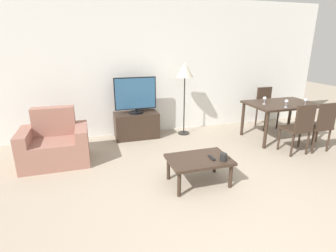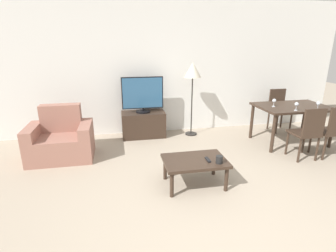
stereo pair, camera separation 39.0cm
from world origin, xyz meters
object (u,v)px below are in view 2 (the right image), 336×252
Objects in this scene: coffee_table at (195,163)px; dining_chair_far at (279,108)px; cup_white_near at (219,160)px; wine_glass_right at (297,105)px; dining_table at (292,110)px; wine_glass_left at (318,104)px; armchair at (61,141)px; tv at (143,95)px; wine_glass_center at (274,101)px; dining_chair_near_right at (332,129)px; dining_chair_near at (308,131)px; remote_primary at (208,160)px; tv_stand at (143,124)px; floor_lamp at (193,73)px.

coffee_table is 3.13m from dining_chair_far.
wine_glass_right is at bearing 29.43° from cup_white_near.
dining_table is 8.90× the size of wine_glass_left.
tv reaches higher than armchair.
tv is at bearing 157.31° from wine_glass_left.
wine_glass_center is (-0.39, 0.01, 0.19)m from dining_table.
tv is 3.38m from dining_chair_near_right.
tv is 0.92× the size of dining_chair_near.
cup_white_near is (0.27, -0.16, 0.10)m from coffee_table.
armchair is at bearing 178.33° from dining_table.
remote_primary is at bearing -154.60° from wine_glass_right.
wine_glass_center is at bearing -20.77° from tv.
dining_chair_far is 5.95× the size of remote_primary.
tv_stand is at bearing 159.17° from wine_glass_center.
wine_glass_center reaches higher than tv_stand.
tv is 8.20× the size of cup_white_near.
tv is at bearing -90.00° from tv_stand.
floor_lamp reaches higher than armchair.
armchair is at bearing -152.02° from tv_stand.
cup_white_near is at bearing -161.28° from dining_chair_near.
armchair is 1.17× the size of tv_stand.
armchair is 6.76× the size of remote_primary.
dining_table is at bearing 61.31° from wine_glass_right.
wine_glass_left is at bearing -55.37° from dining_table.
dining_chair_near is at bearing -139.02° from wine_glass_left.
coffee_table is 2.25m from wine_glass_center.
dining_table is 0.79m from dining_chair_near.
cup_white_near is 0.68× the size of wine_glass_right.
dining_table is (2.71, -0.89, -0.23)m from tv.
tv_stand is at bearing 161.76° from dining_table.
wine_glass_right is (2.53, -1.22, 0.58)m from tv_stand.
dining_table is at bearing 34.15° from cup_white_near.
floor_lamp reaches higher than remote_primary.
tv_stand is at bearing 146.60° from dining_chair_near.
dining_chair_near_right reaches higher than coffee_table.
wine_glass_center is at bearing 178.36° from dining_table.
cup_white_near is (-0.25, -2.14, -0.85)m from floor_lamp.
tv_stand is 2.12m from coffee_table.
remote_primary is 1.03× the size of wine_glass_center.
armchair is at bearing 147.06° from remote_primary.
dining_chair_near is at bearing 11.98° from coffee_table.
cup_white_near is at bearing -30.50° from coffee_table.
wine_glass_left is (2.20, 0.99, 0.41)m from cup_white_near.
wine_glass_right is at bearing -118.69° from dining_table.
wine_glass_right is (-0.41, 0.02, 0.00)m from wine_glass_left.
wine_glass_center is (2.32, -0.88, -0.04)m from tv.
dining_chair_near reaches higher than wine_glass_center.
tv_stand is (1.45, 0.77, -0.04)m from armchair.
dining_chair_near is 2.29m from floor_lamp.
floor_lamp is at bearing 178.06° from dining_chair_far.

